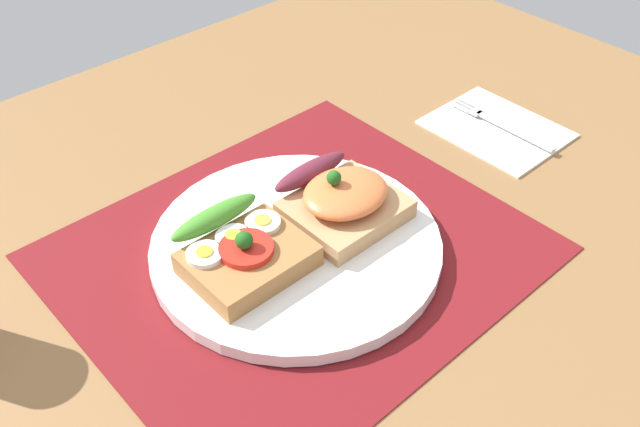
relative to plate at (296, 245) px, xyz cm
name	(u,v)px	position (x,y,z in cm)	size (l,w,h in cm)	color
ground_plane	(297,265)	(0.00, 0.00, -2.57)	(120.00, 90.00, 3.20)	brown
placemat	(296,252)	(0.00, 0.00, -0.82)	(40.94, 35.91, 0.30)	maroon
plate	(296,245)	(0.00, 0.00, 0.00)	(27.07, 27.07, 1.33)	white
sandwich_egg_tomato	(242,251)	(-5.54, 0.88, 2.23)	(10.43, 9.70, 4.35)	#A36D3C
sandwich_salmon	(342,199)	(5.53, -0.26, 2.63)	(10.41, 10.51, 5.52)	tan
napkin	(497,128)	(30.79, -0.04, -0.67)	(11.87, 14.67, 0.60)	white
fork	(498,123)	(31.19, 0.17, -0.21)	(1.62, 14.12, 0.32)	#B7B7BC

